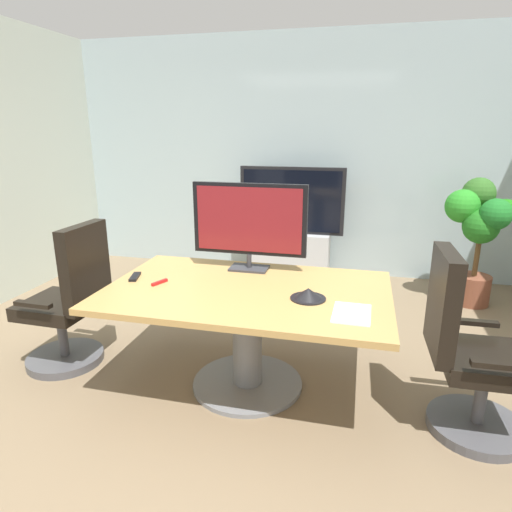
{
  "coord_description": "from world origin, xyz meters",
  "views": [
    {
      "loc": [
        0.82,
        -2.41,
        1.73
      ],
      "look_at": [
        0.12,
        0.44,
        0.87
      ],
      "focal_mm": 30.77,
      "sensor_mm": 36.0,
      "label": 1
    }
  ],
  "objects_px": {
    "wall_display_unit": "(291,241)",
    "remote_control": "(135,277)",
    "office_chair_left": "(70,308)",
    "tv_monitor": "(249,222)",
    "conference_phone": "(308,294)",
    "conference_table": "(247,315)",
    "potted_plant": "(479,226)",
    "office_chair_right": "(468,360)"
  },
  "relations": [
    {
      "from": "office_chair_right",
      "to": "remote_control",
      "type": "height_order",
      "value": "office_chair_right"
    },
    {
      "from": "conference_table",
      "to": "office_chair_left",
      "type": "xyz_separation_m",
      "value": [
        -1.35,
        -0.02,
        -0.08
      ]
    },
    {
      "from": "conference_phone",
      "to": "office_chair_right",
      "type": "bearing_deg",
      "value": -3.37
    },
    {
      "from": "wall_display_unit",
      "to": "conference_phone",
      "type": "xyz_separation_m",
      "value": [
        0.5,
        -2.44,
        0.31
      ]
    },
    {
      "from": "office_chair_left",
      "to": "remote_control",
      "type": "relative_size",
      "value": 6.41
    },
    {
      "from": "remote_control",
      "to": "office_chair_left",
      "type": "bearing_deg",
      "value": 168.71
    },
    {
      "from": "tv_monitor",
      "to": "conference_phone",
      "type": "height_order",
      "value": "tv_monitor"
    },
    {
      "from": "office_chair_right",
      "to": "tv_monitor",
      "type": "relative_size",
      "value": 1.3
    },
    {
      "from": "office_chair_left",
      "to": "wall_display_unit",
      "type": "bearing_deg",
      "value": 153.5
    },
    {
      "from": "office_chair_right",
      "to": "remote_control",
      "type": "relative_size",
      "value": 6.41
    },
    {
      "from": "potted_plant",
      "to": "conference_phone",
      "type": "bearing_deg",
      "value": -124.6
    },
    {
      "from": "wall_display_unit",
      "to": "remote_control",
      "type": "bearing_deg",
      "value": -107.28
    },
    {
      "from": "tv_monitor",
      "to": "remote_control",
      "type": "height_order",
      "value": "tv_monitor"
    },
    {
      "from": "conference_table",
      "to": "tv_monitor",
      "type": "xyz_separation_m",
      "value": [
        -0.09,
        0.4,
        0.55
      ]
    },
    {
      "from": "conference_table",
      "to": "office_chair_right",
      "type": "xyz_separation_m",
      "value": [
        1.35,
        -0.14,
        -0.08
      ]
    },
    {
      "from": "conference_table",
      "to": "office_chair_left",
      "type": "bearing_deg",
      "value": -178.97
    },
    {
      "from": "wall_display_unit",
      "to": "potted_plant",
      "type": "height_order",
      "value": "wall_display_unit"
    },
    {
      "from": "office_chair_left",
      "to": "tv_monitor",
      "type": "bearing_deg",
      "value": 110.14
    },
    {
      "from": "conference_table",
      "to": "tv_monitor",
      "type": "relative_size",
      "value": 2.19
    },
    {
      "from": "conference_table",
      "to": "office_chair_left",
      "type": "height_order",
      "value": "office_chair_left"
    },
    {
      "from": "office_chair_left",
      "to": "tv_monitor",
      "type": "height_order",
      "value": "tv_monitor"
    },
    {
      "from": "remote_control",
      "to": "conference_phone",
      "type": "bearing_deg",
      "value": -20.32
    },
    {
      "from": "conference_table",
      "to": "conference_phone",
      "type": "xyz_separation_m",
      "value": [
        0.41,
        -0.09,
        0.22
      ]
    },
    {
      "from": "office_chair_right",
      "to": "potted_plant",
      "type": "xyz_separation_m",
      "value": [
        0.47,
        2.09,
        0.36
      ]
    },
    {
      "from": "wall_display_unit",
      "to": "potted_plant",
      "type": "xyz_separation_m",
      "value": [
        1.9,
        -0.41,
        0.37
      ]
    },
    {
      "from": "wall_display_unit",
      "to": "potted_plant",
      "type": "distance_m",
      "value": 1.98
    },
    {
      "from": "wall_display_unit",
      "to": "remote_control",
      "type": "distance_m",
      "value": 2.47
    },
    {
      "from": "conference_table",
      "to": "wall_display_unit",
      "type": "distance_m",
      "value": 2.36
    },
    {
      "from": "tv_monitor",
      "to": "office_chair_left",
      "type": "bearing_deg",
      "value": -161.24
    },
    {
      "from": "tv_monitor",
      "to": "remote_control",
      "type": "bearing_deg",
      "value": -151.93
    },
    {
      "from": "office_chair_right",
      "to": "wall_display_unit",
      "type": "xyz_separation_m",
      "value": [
        -1.43,
        2.5,
        -0.01
      ]
    },
    {
      "from": "wall_display_unit",
      "to": "remote_control",
      "type": "xyz_separation_m",
      "value": [
        -0.73,
        -2.34,
        0.29
      ]
    },
    {
      "from": "conference_table",
      "to": "potted_plant",
      "type": "bearing_deg",
      "value": 46.98
    },
    {
      "from": "potted_plant",
      "to": "remote_control",
      "type": "height_order",
      "value": "potted_plant"
    },
    {
      "from": "wall_display_unit",
      "to": "conference_phone",
      "type": "relative_size",
      "value": 5.95
    },
    {
      "from": "conference_table",
      "to": "office_chair_right",
      "type": "height_order",
      "value": "office_chair_right"
    },
    {
      "from": "tv_monitor",
      "to": "conference_phone",
      "type": "xyz_separation_m",
      "value": [
        0.5,
        -0.49,
        -0.33
      ]
    },
    {
      "from": "conference_table",
      "to": "potted_plant",
      "type": "height_order",
      "value": "potted_plant"
    },
    {
      "from": "office_chair_right",
      "to": "tv_monitor",
      "type": "bearing_deg",
      "value": 67.71
    },
    {
      "from": "potted_plant",
      "to": "conference_phone",
      "type": "relative_size",
      "value": 5.77
    },
    {
      "from": "office_chair_left",
      "to": "potted_plant",
      "type": "xyz_separation_m",
      "value": [
        3.16,
        1.97,
        0.36
      ]
    },
    {
      "from": "wall_display_unit",
      "to": "office_chair_left",
      "type": "bearing_deg",
      "value": -117.88
    }
  ]
}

